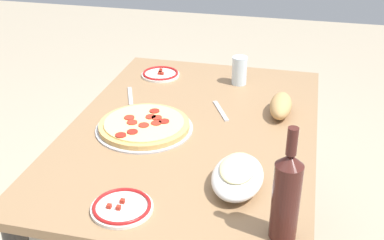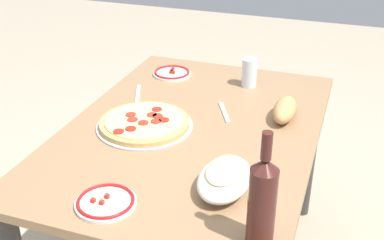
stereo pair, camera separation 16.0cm
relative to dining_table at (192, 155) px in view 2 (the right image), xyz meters
name	(u,v)px [view 2 (the right image)]	position (x,y,z in m)	size (l,w,h in m)	color
dining_table	(192,155)	(0.00, 0.00, 0.00)	(1.27, 0.88, 0.71)	#93704C
pepperoni_pizza	(145,123)	(0.05, -0.16, 0.13)	(0.35, 0.35, 0.03)	#B7B7BC
baked_pasta_dish	(225,177)	(0.32, 0.21, 0.16)	(0.24, 0.15, 0.08)	white
wine_bottle	(262,200)	(0.51, 0.36, 0.24)	(0.07, 0.07, 0.31)	#471E19
water_glass	(249,73)	(-0.43, 0.10, 0.18)	(0.06, 0.06, 0.12)	silver
side_plate_near	(172,73)	(-0.44, -0.25, 0.12)	(0.17, 0.17, 0.02)	white
side_plate_far	(106,202)	(0.50, -0.08, 0.12)	(0.17, 0.17, 0.02)	white
bread_loaf	(285,110)	(-0.18, 0.30, 0.15)	(0.19, 0.08, 0.07)	tan
fork_left	(138,93)	(-0.20, -0.31, 0.12)	(0.17, 0.02, 0.01)	#B7B7BC
fork_right	(224,112)	(-0.15, 0.08, 0.12)	(0.17, 0.02, 0.01)	#B7B7BC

